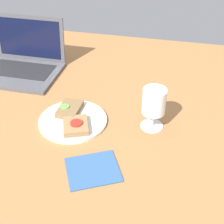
# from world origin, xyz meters

# --- Properties ---
(wooden_table) EXTENTS (1.40, 1.40, 0.03)m
(wooden_table) POSITION_xyz_m (0.00, 0.00, 0.01)
(wooden_table) COLOR #9E6B3D
(wooden_table) RESTS_ON ground
(plate) EXTENTS (0.23, 0.23, 0.01)m
(plate) POSITION_xyz_m (-0.05, -0.06, 0.04)
(plate) COLOR silver
(plate) RESTS_ON wooden_table
(sandwich_with_cucumber) EXTENTS (0.07, 0.10, 0.02)m
(sandwich_with_cucumber) POSITION_xyz_m (-0.08, -0.01, 0.05)
(sandwich_with_cucumber) COLOR brown
(sandwich_with_cucumber) RESTS_ON plate
(sandwich_with_tomato) EXTENTS (0.11, 0.12, 0.02)m
(sandwich_with_tomato) POSITION_xyz_m (-0.03, -0.10, 0.05)
(sandwich_with_tomato) COLOR #937047
(sandwich_with_tomato) RESTS_ON plate
(wine_glass) EXTENTS (0.08, 0.08, 0.14)m
(wine_glass) POSITION_xyz_m (0.21, -0.02, 0.12)
(wine_glass) COLOR white
(wine_glass) RESTS_ON wooden_table
(laptop) EXTENTS (0.32, 0.27, 0.21)m
(laptop) POSITION_xyz_m (-0.37, 0.24, 0.07)
(laptop) COLOR #4C4C51
(laptop) RESTS_ON wooden_table
(napkin) EXTENTS (0.19, 0.18, 0.00)m
(napkin) POSITION_xyz_m (0.08, -0.25, 0.03)
(napkin) COLOR #33598C
(napkin) RESTS_ON wooden_table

